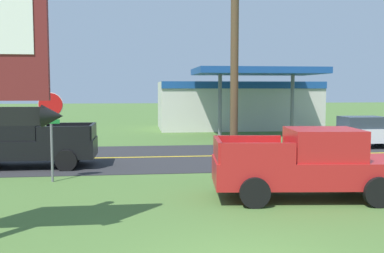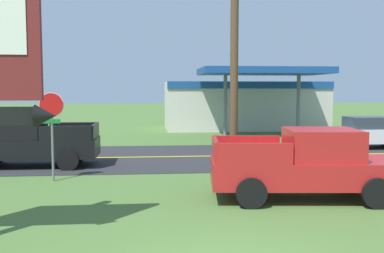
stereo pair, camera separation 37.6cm
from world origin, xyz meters
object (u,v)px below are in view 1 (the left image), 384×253
at_px(pickup_black_on_road, 26,143).
at_px(car_white_near_lane, 364,132).
at_px(utility_pole, 235,51).
at_px(gas_station, 237,104).
at_px(pickup_red_parked_on_lawn, 309,164).
at_px(stop_sign, 51,121).

xyz_separation_m(pickup_black_on_road, car_white_near_lane, (16.02, 4.00, -0.13)).
xyz_separation_m(utility_pole, gas_station, (4.46, 19.50, -2.33)).
bearing_deg(pickup_red_parked_on_lawn, gas_station, 82.63).
xyz_separation_m(utility_pole, pickup_black_on_road, (-7.48, 3.57, -3.31)).
bearing_deg(car_white_near_lane, utility_pole, -138.40).
bearing_deg(car_white_near_lane, stop_sign, -154.51).
bearing_deg(pickup_black_on_road, gas_station, 53.13).
distance_m(pickup_red_parked_on_lawn, pickup_black_on_road, 10.92).
bearing_deg(pickup_black_on_road, car_white_near_lane, 14.02).
bearing_deg(pickup_red_parked_on_lawn, pickup_black_on_road, 146.51).
height_order(utility_pole, pickup_black_on_road, utility_pole).
bearing_deg(stop_sign, gas_station, 61.05).
height_order(utility_pole, gas_station, utility_pole).
height_order(gas_station, pickup_black_on_road, gas_station).
height_order(pickup_black_on_road, car_white_near_lane, pickup_black_on_road).
relative_size(stop_sign, car_white_near_lane, 0.70).
distance_m(gas_station, car_white_near_lane, 12.65).
height_order(utility_pole, car_white_near_lane, utility_pole).
bearing_deg(pickup_red_parked_on_lawn, stop_sign, 157.61).
distance_m(stop_sign, pickup_black_on_road, 3.45).
xyz_separation_m(stop_sign, car_white_near_lane, (14.48, 6.90, -1.20)).
distance_m(utility_pole, pickup_red_parked_on_lawn, 4.43).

